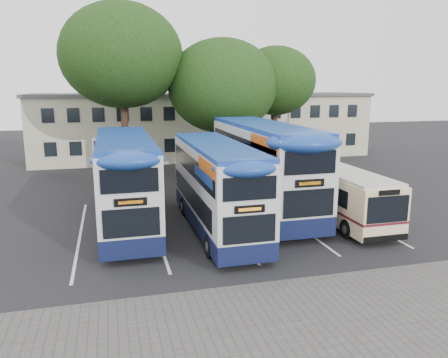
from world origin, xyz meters
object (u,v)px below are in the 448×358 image
bus_dd_mid (216,183)px  bus_single (335,189)px  tree_left (121,56)px  lamp_post (289,107)px  bus_dd_left (125,177)px  bus_dd_right (263,163)px  tree_mid (222,86)px  tree_right (275,81)px

bus_dd_mid → bus_single: bearing=3.7°
tree_left → lamp_post: bearing=9.7°
bus_dd_left → bus_dd_mid: bus_dd_left is taller
bus_dd_right → bus_dd_left: bearing=-173.6°
tree_mid → tree_left: bearing=175.8°
tree_left → bus_single: size_ratio=1.41×
tree_right → bus_dd_left: bearing=-136.6°
lamp_post → bus_single: (-3.84, -15.41, -3.55)m
tree_mid → tree_right: (4.50, 0.62, 0.39)m
tree_left → bus_dd_left: tree_left is taller
bus_single → bus_dd_mid: bearing=-176.3°
lamp_post → bus_dd_right: (-7.05, -13.13, -2.40)m
bus_dd_mid → tree_mid: bearing=74.3°
lamp_post → tree_left: bearing=-170.3°
bus_dd_mid → bus_dd_right: size_ratio=0.87×
bus_dd_right → bus_single: bearing=-35.4°
tree_right → bus_dd_mid: tree_right is taller
bus_dd_right → lamp_post: bearing=61.8°
bus_dd_left → bus_single: bearing=-7.7°
tree_right → tree_left: bearing=-179.6°
tree_left → bus_dd_mid: tree_left is taller
bus_dd_mid → bus_dd_right: bearing=39.4°
bus_dd_left → bus_dd_right: size_ratio=0.92×
bus_dd_left → bus_single: 10.83m
lamp_post → bus_dd_mid: size_ratio=0.89×
tree_left → tree_right: bearing=0.4°
lamp_post → bus_single: 16.28m
tree_right → bus_dd_right: 12.68m
bus_dd_left → bus_dd_mid: (4.18, -1.88, -0.13)m
tree_right → bus_dd_left: size_ratio=0.93×
lamp_post → tree_left: 14.77m
tree_right → bus_single: (-1.62, -13.09, -5.72)m
tree_mid → bus_dd_mid: size_ratio=1.02×
tree_right → bus_dd_right: size_ratio=0.85×
lamp_post → bus_dd_right: bearing=-118.2°
tree_right → bus_dd_mid: bearing=-121.1°
lamp_post → bus_dd_left: lamp_post is taller
bus_dd_mid → bus_dd_right: bus_dd_right is taller
lamp_post → bus_dd_right: size_ratio=0.77×
bus_dd_left → bus_dd_mid: size_ratio=1.06×
bus_dd_right → bus_single: bus_dd_right is taller
tree_right → bus_dd_right: bearing=-114.1°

